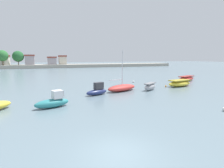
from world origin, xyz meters
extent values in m
plane|color=slate|center=(0.00, 0.00, 0.00)|extent=(400.00, 400.00, 0.00)
ellipsoid|color=teal|center=(-2.87, 10.56, 0.44)|extent=(3.69, 2.12, 0.89)
cube|color=silver|center=(-2.30, 10.73, 1.30)|extent=(1.21, 1.20, 0.82)
cube|color=black|center=(-1.82, 10.86, 1.38)|extent=(0.31, 0.85, 0.57)
ellipsoid|color=navy|center=(3.12, 14.97, 0.38)|extent=(3.51, 2.29, 0.75)
cube|color=#333338|center=(3.44, 15.09, 1.22)|extent=(1.44, 1.08, 0.94)
cube|color=black|center=(4.04, 15.33, 1.32)|extent=(0.29, 0.58, 0.66)
ellipsoid|color=#C63833|center=(7.52, 16.43, 0.49)|extent=(5.71, 3.67, 0.97)
cylinder|color=silver|center=(7.56, 16.45, 3.53)|extent=(0.10, 0.10, 5.11)
cylinder|color=#B7B7BC|center=(6.33, 15.99, 1.83)|extent=(2.39, 0.95, 0.08)
ellipsoid|color=#9E9EA3|center=(11.94, 15.56, 0.50)|extent=(3.34, 2.69, 0.99)
cube|color=slate|center=(11.94, 15.56, 1.06)|extent=(2.69, 2.19, 0.14)
ellipsoid|color=yellow|center=(18.82, 16.82, 0.50)|extent=(5.27, 2.77, 1.00)
cube|color=#A8952A|center=(18.82, 16.82, 1.08)|extent=(4.23, 2.29, 0.16)
ellipsoid|color=#C63833|center=(25.22, 22.03, 0.49)|extent=(5.71, 3.28, 0.97)
cube|color=maroon|center=(25.22, 22.03, 1.05)|extent=(4.59, 2.68, 0.15)
sphere|color=white|center=(13.42, 23.98, 0.19)|extent=(0.39, 0.39, 0.39)
sphere|color=white|center=(12.37, 3.40, 0.19)|extent=(0.38, 0.38, 0.38)
sphere|color=orange|center=(16.19, 17.20, 0.14)|extent=(0.29, 0.29, 0.29)
cube|color=#9E998C|center=(0.00, 88.55, 0.80)|extent=(136.84, 11.60, 1.59)
cube|color=beige|center=(-20.75, 89.24, 3.57)|extent=(4.73, 5.26, 3.96)
cube|color=brown|center=(-20.75, 89.24, 5.90)|extent=(5.20, 5.79, 0.70)
cube|color=#99939E|center=(-9.45, 89.08, 3.69)|extent=(4.16, 3.38, 4.20)
cube|color=brown|center=(-9.45, 89.08, 6.14)|extent=(4.58, 3.72, 0.70)
cube|color=#99939E|center=(0.82, 89.73, 3.23)|extent=(4.17, 5.12, 3.28)
cube|color=brown|center=(0.82, 89.73, 5.22)|extent=(4.59, 5.63, 0.70)
cube|color=beige|center=(6.11, 89.25, 3.55)|extent=(3.65, 4.10, 3.91)
cube|color=brown|center=(6.11, 89.25, 5.85)|extent=(4.01, 4.51, 0.70)
cylinder|color=brown|center=(-14.44, 88.49, 2.57)|extent=(0.36, 0.36, 1.96)
sphere|color=#235B2D|center=(-14.44, 88.49, 5.63)|extent=(5.18, 5.18, 5.18)
cylinder|color=brown|center=(-20.57, 86.25, 2.76)|extent=(0.36, 0.36, 2.34)
sphere|color=#2D6B33|center=(-20.57, 86.25, 5.93)|extent=(5.00, 5.00, 5.00)
camera|label=1|loc=(-3.52, -8.25, 5.04)|focal=28.87mm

